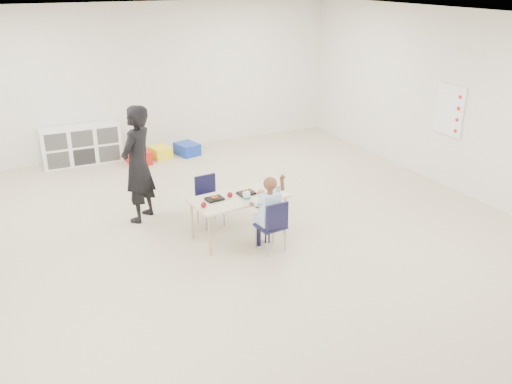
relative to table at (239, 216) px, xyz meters
name	(u,v)px	position (x,y,z in m)	size (l,w,h in m)	color
room	(236,144)	(-0.16, -0.30, 1.11)	(9.00, 9.02, 2.80)	#C1B494
table	(239,216)	(0.00, 0.00, 0.00)	(1.31, 0.75, 0.57)	#F2E2C1
chair_near	(271,225)	(0.20, -0.52, 0.05)	(0.33, 0.31, 0.69)	black
chair_far	(210,201)	(-0.20, 0.52, 0.05)	(0.33, 0.31, 0.69)	black
child	(271,211)	(0.20, -0.52, 0.25)	(0.46, 0.46, 1.09)	#B6D6F6
lunch_tray_near	(246,193)	(0.12, 0.03, 0.30)	(0.22, 0.16, 0.03)	black
lunch_tray_far	(214,199)	(-0.33, 0.04, 0.30)	(0.22, 0.16, 0.03)	black
milk_carton	(246,196)	(0.05, -0.13, 0.33)	(0.07, 0.07, 0.10)	white
bread_roll	(262,191)	(0.31, -0.04, 0.32)	(0.09, 0.09, 0.07)	tan
apple_near	(230,195)	(-0.11, 0.03, 0.32)	(0.07, 0.07, 0.07)	maroon
apple_far	(204,205)	(-0.54, -0.13, 0.32)	(0.07, 0.07, 0.07)	maroon
cubby_shelf	(81,145)	(-1.36, 3.98, 0.06)	(1.40, 0.40, 0.70)	white
rules_poster	(449,110)	(3.82, 0.30, 0.96)	(0.02, 0.60, 0.80)	white
adult	(138,164)	(-1.02, 1.12, 0.54)	(0.60, 0.40, 1.66)	black
bin_red	(138,157)	(-0.44, 3.53, -0.17)	(0.38, 0.49, 0.24)	red
bin_yellow	(160,152)	(0.01, 3.68, -0.19)	(0.33, 0.42, 0.21)	yellow
bin_blue	(187,149)	(0.53, 3.61, -0.18)	(0.36, 0.46, 0.22)	#1634A7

